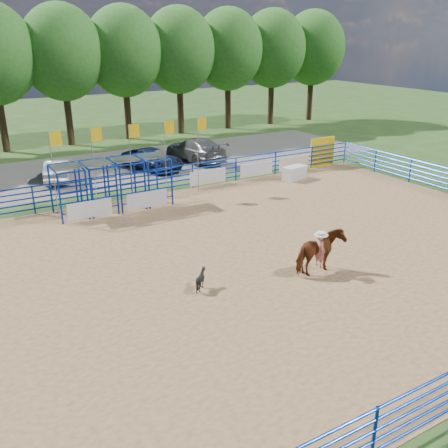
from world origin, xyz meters
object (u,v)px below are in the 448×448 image
at_px(calf, 201,279).
at_px(car_d, 195,149).
at_px(horse_and_rider, 320,251).
at_px(car_c, 153,159).
at_px(car_b, 58,170).
at_px(announcer_table, 295,173).

bearing_deg(calf, car_d, -28.98).
relative_size(horse_and_rider, car_c, 0.48).
relative_size(horse_and_rider, car_b, 0.57).
relative_size(car_b, car_d, 0.73).
bearing_deg(horse_and_rider, car_b, 106.70).
xyz_separation_m(announcer_table, car_b, (-12.77, 7.31, 0.24)).
bearing_deg(horse_and_rider, car_c, 87.73).
distance_m(announcer_table, calf, 15.28).
distance_m(car_c, car_d, 3.68).
xyz_separation_m(calf, car_d, (8.80, 17.36, 0.41)).
xyz_separation_m(announcer_table, car_d, (-3.00, 7.65, 0.38)).
relative_size(announcer_table, horse_and_rider, 0.67).
height_order(announcer_table, calf, announcer_table).
xyz_separation_m(horse_and_rider, car_d, (4.32, 18.50, -0.11)).
xyz_separation_m(announcer_table, calf, (-11.80, -9.70, -0.04)).
bearing_deg(car_d, car_c, 4.19).
xyz_separation_m(car_c, car_d, (3.61, 0.69, 0.13)).
height_order(car_b, car_c, car_b).
relative_size(calf, car_b, 0.19).
relative_size(calf, car_d, 0.14).
xyz_separation_m(announcer_table, car_c, (-6.61, 6.96, 0.24)).
relative_size(horse_and_rider, calf, 3.07).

